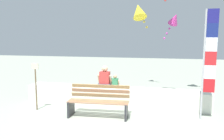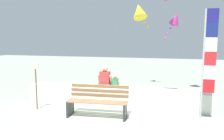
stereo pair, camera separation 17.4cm
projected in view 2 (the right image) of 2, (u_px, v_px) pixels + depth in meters
The scene contains 9 objects.
ground_plane at pixel (103, 117), 6.46m from camera, with size 40.00×40.00×0.00m, color gray.
seawall_ledge at pixel (114, 96), 7.63m from camera, with size 6.14×0.64×0.59m, color silver.
park_bench at pixel (98, 102), 6.50m from camera, with size 1.78×0.73×0.88m.
person_adult at pixel (105, 79), 7.68m from camera, with size 0.48×0.35×0.74m.
person_child at pixel (115, 82), 7.61m from camera, with size 0.29×0.21×0.44m.
flag_banner at pixel (207, 58), 5.96m from camera, with size 0.34×0.05×3.00m.
kite_magenta at pixel (175, 19), 8.41m from camera, with size 0.69×0.66×1.04m.
kite_yellow at pixel (139, 11), 7.63m from camera, with size 0.72×0.79×0.92m.
sign_post at pixel (36, 82), 7.08m from camera, with size 0.24×0.04×1.48m.
Camera 2 is at (1.83, -5.94, 2.23)m, focal length 36.17 mm.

